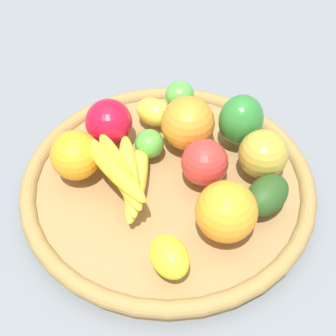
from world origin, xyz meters
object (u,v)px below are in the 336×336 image
(bell_pepper, at_px, (241,120))
(apple_1, at_px, (263,154))
(apple_2, at_px, (109,122))
(orange_1, at_px, (226,212))
(orange_0, at_px, (185,122))
(lime_0, at_px, (180,95))
(banana_bunch, at_px, (125,173))
(lime_1, at_px, (149,144))
(orange_2, at_px, (76,155))
(apple_0, at_px, (205,162))
(lemon_1, at_px, (169,257))
(lemon_0, at_px, (154,112))
(avocado, at_px, (266,197))

(bell_pepper, bearing_deg, apple_1, 66.36)
(apple_2, height_order, orange_1, orange_1)
(apple_2, bearing_deg, bell_pepper, -67.70)
(orange_0, bearing_deg, lime_0, 26.81)
(orange_1, distance_m, apple_1, 0.13)
(banana_bunch, distance_m, lime_1, 0.08)
(apple_1, distance_m, banana_bunch, 0.20)
(bell_pepper, xyz_separation_m, banana_bunch, (-0.16, 0.12, -0.01))
(banana_bunch, relative_size, orange_2, 2.16)
(apple_1, distance_m, orange_2, 0.27)
(apple_0, distance_m, lime_1, 0.10)
(bell_pepper, distance_m, orange_0, 0.09)
(orange_1, bearing_deg, orange_0, 38.48)
(apple_2, height_order, banana_bunch, apple_2)
(bell_pepper, xyz_separation_m, orange_2, (-0.16, 0.20, -0.00))
(lime_1, bearing_deg, banana_bunch, 176.98)
(banana_bunch, xyz_separation_m, orange_0, (0.12, -0.04, 0.01))
(orange_0, xyz_separation_m, lime_1, (-0.05, 0.04, -0.02))
(apple_0, xyz_separation_m, orange_2, (-0.06, 0.18, 0.00))
(orange_2, bearing_deg, banana_bunch, -90.44)
(apple_2, bearing_deg, orange_0, -70.37)
(orange_1, bearing_deg, lemon_1, 150.08)
(banana_bunch, bearing_deg, orange_2, 89.56)
(lime_1, bearing_deg, lime_0, -0.53)
(lime_0, bearing_deg, bell_pepper, -108.95)
(apple_0, height_order, lemon_1, apple_0)
(apple_2, relative_size, lemon_1, 1.16)
(orange_1, distance_m, orange_0, 0.18)
(bell_pepper, bearing_deg, apple_0, 9.73)
(orange_1, relative_size, apple_1, 1.14)
(apple_0, height_order, lime_1, apple_0)
(lemon_0, xyz_separation_m, lime_0, (0.05, -0.02, 0.00))
(orange_1, bearing_deg, banana_bunch, 83.35)
(lime_0, xyz_separation_m, orange_2, (-0.20, 0.08, 0.01))
(apple_2, xyz_separation_m, orange_0, (0.04, -0.11, 0.01))
(lemon_0, bearing_deg, bell_pepper, -84.60)
(apple_2, bearing_deg, lime_1, -94.84)
(orange_0, bearing_deg, banana_bunch, 160.02)
(lemon_0, xyz_separation_m, avocado, (-0.11, -0.22, 0.00))
(lime_0, bearing_deg, orange_2, 157.17)
(lemon_1, bearing_deg, orange_2, 61.94)
(lime_0, distance_m, lime_1, 0.12)
(apple_0, height_order, banana_bunch, apple_0)
(orange_1, xyz_separation_m, orange_0, (0.14, 0.11, 0.00))
(apple_0, xyz_separation_m, lime_0, (0.14, 0.09, -0.01))
(apple_1, height_order, lemon_1, apple_1)
(apple_1, bearing_deg, orange_1, 172.73)
(apple_1, relative_size, lime_0, 1.50)
(lime_0, height_order, avocado, avocado)
(apple_0, xyz_separation_m, lemon_0, (0.09, 0.12, -0.01))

